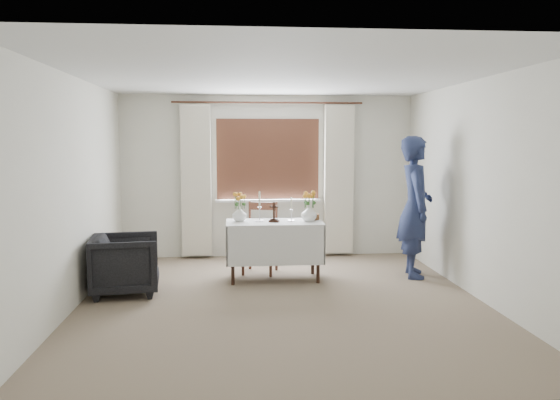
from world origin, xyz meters
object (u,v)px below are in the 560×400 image
Objects in this scene: armchair at (126,264)px; person at (415,207)px; wooden_cross at (274,212)px; flower_vase_left at (239,214)px; wooden_chair at (260,238)px; flower_vase_right at (309,213)px; altar_table at (274,250)px.

armchair is 0.42× the size of person.
flower_vase_left is at bearing -174.42° from wooden_cross.
person is 7.15× the size of wooden_cross.
person is at bearing -1.21° from flower_vase_left.
flower_vase_left reaches higher than armchair.
armchair is at bearing -135.09° from wooden_chair.
wooden_cross is 1.34× the size of flower_vase_left.
wooden_chair is 4.96× the size of flower_vase_left.
flower_vase_left is (-0.44, 0.10, -0.03)m from wooden_cross.
person is 1.42m from flower_vase_right.
armchair is (-1.80, -0.52, -0.03)m from altar_table.
wooden_chair is at bearing 88.82° from person.
person is at bearing 1.39° from flower_vase_right.
person is (1.87, 0.02, 0.55)m from altar_table.
armchair is 2.36m from flower_vase_right.
wooden_cross is at bearing 100.35° from person.
altar_table is 0.42m from wooden_chair.
person reaches higher than wooden_chair.
wooden_chair is 4.59× the size of flower_vase_right.
wooden_chair reaches higher than flower_vase_left.
altar_table is 1.60× the size of armchair.
flower_vase_left is at bearing 174.70° from flower_vase_right.
flower_vase_right is (-1.42, -0.03, -0.07)m from person.
wooden_chair reaches higher than altar_table.
person reaches higher than flower_vase_left.
flower_vase_left reaches higher than altar_table.
wooden_cross is (-1.88, -0.05, -0.04)m from person.
wooden_chair is 2.12m from person.
flower_vase_left is (-0.45, 0.06, 0.48)m from altar_table.
flower_vase_right is at bearing -2.46° from altar_table.
wooden_cross is (1.79, 0.48, 0.54)m from armchair.
wooden_cross is 1.24× the size of flower_vase_right.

